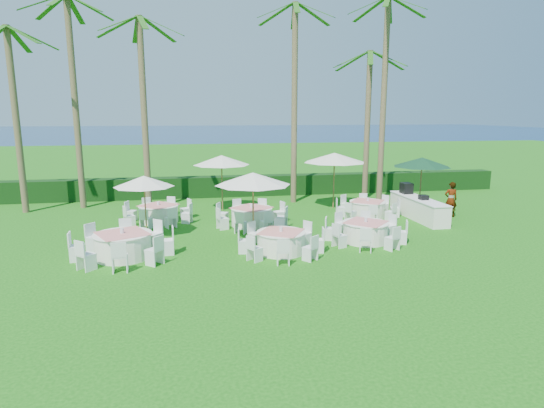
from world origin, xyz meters
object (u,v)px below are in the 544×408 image
at_px(umbrella_a, 144,181).
at_px(banquet_table_f, 368,208).
at_px(umbrella_b, 253,179).
at_px(umbrella_c, 222,160).
at_px(banquet_table_b, 281,241).
at_px(staff_person, 451,200).
at_px(umbrella_green, 422,162).
at_px(buffet_table, 418,207).
at_px(banquet_table_c, 365,231).
at_px(banquet_table_a, 123,245).
at_px(banquet_table_e, 252,216).
at_px(umbrella_d, 334,158).
at_px(banquet_table_d, 159,213).

bearing_deg(umbrella_a, banquet_table_f, 11.28).
relative_size(umbrella_b, umbrella_c, 1.00).
height_order(banquet_table_b, staff_person, staff_person).
bearing_deg(umbrella_b, umbrella_green, 25.27).
relative_size(umbrella_c, buffet_table, 0.67).
bearing_deg(banquet_table_c, banquet_table_f, 67.30).
bearing_deg(umbrella_c, umbrella_a, -125.74).
distance_m(banquet_table_f, umbrella_c, 7.61).
height_order(banquet_table_a, banquet_table_e, banquet_table_a).
bearing_deg(umbrella_c, umbrella_d, -3.16).
height_order(banquet_table_c, umbrella_a, umbrella_a).
relative_size(banquet_table_c, buffet_table, 0.71).
distance_m(banquet_table_c, umbrella_green, 7.10).
relative_size(banquet_table_f, staff_person, 1.78).
relative_size(umbrella_d, umbrella_green, 1.13).
height_order(banquet_table_c, buffet_table, buffet_table).
bearing_deg(umbrella_d, banquet_table_a, -144.75).
bearing_deg(banquet_table_c, umbrella_c, 126.86).
bearing_deg(umbrella_a, umbrella_green, 11.64).
xyz_separation_m(banquet_table_d, umbrella_c, (3.05, 2.03, 2.17)).
bearing_deg(banquet_table_d, banquet_table_c, -30.25).
xyz_separation_m(banquet_table_d, staff_person, (13.73, -1.37, 0.44)).
height_order(umbrella_b, buffet_table, umbrella_b).
bearing_deg(banquet_table_a, umbrella_c, 61.48).
distance_m(banquet_table_a, umbrella_green, 14.87).
bearing_deg(banquet_table_d, staff_person, -5.70).
relative_size(banquet_table_b, umbrella_c, 1.08).
distance_m(banquet_table_b, buffet_table, 8.52).
bearing_deg(umbrella_green, umbrella_c, 168.85).
height_order(umbrella_green, staff_person, umbrella_green).
bearing_deg(banquet_table_e, buffet_table, 0.21).
height_order(umbrella_a, umbrella_b, umbrella_b).
height_order(banquet_table_e, banquet_table_f, banquet_table_e).
bearing_deg(umbrella_green, banquet_table_e, -170.48).
bearing_deg(umbrella_d, umbrella_a, -154.66).
bearing_deg(banquet_table_a, banquet_table_c, 2.72).
height_order(banquet_table_b, banquet_table_f, banquet_table_b).
xyz_separation_m(umbrella_c, umbrella_d, (5.81, -0.32, 0.06)).
bearing_deg(umbrella_green, banquet_table_f, -167.19).
xyz_separation_m(umbrella_b, umbrella_green, (9.09, 4.29, 0.01)).
height_order(umbrella_d, buffet_table, umbrella_d).
xyz_separation_m(umbrella_green, staff_person, (0.83, -1.46, -1.65)).
height_order(banquet_table_b, banquet_table_e, banquet_table_e).
bearing_deg(buffet_table, staff_person, -0.34).
distance_m(banquet_table_f, umbrella_b, 7.33).
distance_m(banquet_table_a, umbrella_d, 12.10).
height_order(banquet_table_e, umbrella_green, umbrella_green).
bearing_deg(umbrella_c, umbrella_green, -11.15).
relative_size(umbrella_green, buffet_table, 0.67).
height_order(banquet_table_b, umbrella_d, umbrella_d).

